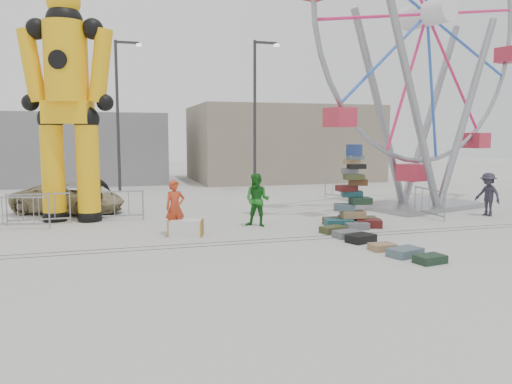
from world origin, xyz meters
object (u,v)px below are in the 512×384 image
object	(u,v)px
pedestrian_red	(175,208)
pedestrian_green	(257,200)
barricade_dummy_b	(39,209)
barricade_dummy_c	(114,206)
crash_test_dummy	(67,95)
steamer_trunk	(186,228)
parked_suv	(69,198)
lamp_post_right	(256,108)
pedestrian_grey	(488,194)
ferris_wheel	(426,40)
pedestrian_black	(96,194)
lamp_post_left	(119,108)
suitcase_tower	(352,204)
barricade_dummy_a	(18,213)
barricade_wheel_back	(340,188)
barricade_wheel_front	(429,203)

from	to	relation	value
pedestrian_red	pedestrian_green	bearing A→B (deg)	2.32
barricade_dummy_b	pedestrian_red	distance (m)	5.26
barricade_dummy_c	crash_test_dummy	bearing A→B (deg)	172.94
steamer_trunk	parked_suv	bearing A→B (deg)	140.28
lamp_post_right	pedestrian_grey	bearing A→B (deg)	-59.28
ferris_wheel	pedestrian_green	xyz separation A→B (m)	(-7.84, -2.19, -6.02)
pedestrian_green	pedestrian_black	size ratio (longest dim) A/B	0.96
lamp_post_left	steamer_trunk	world-z (taller)	lamp_post_left
crash_test_dummy	pedestrian_green	distance (m)	7.53
ferris_wheel	barricade_dummy_b	bearing A→B (deg)	162.63
suitcase_tower	barricade_dummy_a	world-z (taller)	suitcase_tower
barricade_dummy_b	barricade_wheel_back	distance (m)	13.27
barricade_dummy_b	barricade_wheel_front	size ratio (longest dim) A/B	1.00
barricade_dummy_a	pedestrian_black	size ratio (longest dim) A/B	1.07
ferris_wheel	steamer_trunk	bearing A→B (deg)	-179.96
barricade_wheel_front	parked_suv	bearing A→B (deg)	73.44
crash_test_dummy	ferris_wheel	distance (m)	14.10
lamp_post_left	pedestrian_red	distance (m)	13.10
lamp_post_left	steamer_trunk	xyz separation A→B (m)	(1.55, -12.75, -4.24)
lamp_post_right	pedestrian_black	distance (m)	11.22
barricade_dummy_a	barricade_wheel_front	distance (m)	14.36
lamp_post_right	barricade_dummy_c	xyz separation A→B (m)	(-7.50, -7.36, -3.93)
steamer_trunk	parked_suv	xyz separation A→B (m)	(-3.72, 5.69, 0.36)
lamp_post_right	barricade_dummy_c	distance (m)	11.22
crash_test_dummy	barricade_dummy_b	world-z (taller)	crash_test_dummy
steamer_trunk	barricade_wheel_front	size ratio (longest dim) A/B	0.52
pedestrian_red	lamp_post_right	bearing A→B (deg)	50.80
barricade_dummy_c	pedestrian_green	size ratio (longest dim) A/B	1.12
steamer_trunk	pedestrian_red	size ratio (longest dim) A/B	0.61
pedestrian_red	pedestrian_grey	size ratio (longest dim) A/B	1.02
barricade_dummy_b	barricade_wheel_front	bearing A→B (deg)	-11.99
barricade_dummy_b	pedestrian_black	distance (m)	1.99
barricade_wheel_front	parked_suv	world-z (taller)	parked_suv
ferris_wheel	barricade_wheel_front	size ratio (longest dim) A/B	7.01
steamer_trunk	pedestrian_grey	distance (m)	11.57
pedestrian_red	parked_suv	world-z (taller)	pedestrian_red
barricade_dummy_b	pedestrian_red	size ratio (longest dim) A/B	1.19
barricade_dummy_b	pedestrian_grey	distance (m)	16.32
ferris_wheel	pedestrian_black	xyz separation A→B (m)	(-13.03, 0.78, -5.97)
lamp_post_left	pedestrian_green	bearing A→B (deg)	-71.02
barricade_dummy_b	barricade_wheel_front	world-z (taller)	same
barricade_dummy_b	barricade_dummy_c	size ratio (longest dim) A/B	1.00
pedestrian_black	pedestrian_grey	size ratio (longest dim) A/B	1.13
crash_test_dummy	pedestrian_black	bearing A→B (deg)	25.95
suitcase_tower	pedestrian_black	world-z (taller)	suitcase_tower
parked_suv	lamp_post_right	bearing A→B (deg)	-32.09
steamer_trunk	barricade_dummy_b	bearing A→B (deg)	160.90
barricade_dummy_b	parked_suv	xyz separation A→B (m)	(0.81, 2.37, 0.05)
crash_test_dummy	parked_suv	distance (m)	4.31
barricade_dummy_a	pedestrian_black	distance (m)	2.77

